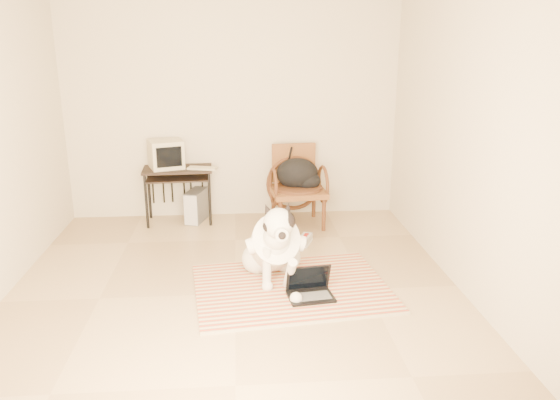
{
  "coord_description": "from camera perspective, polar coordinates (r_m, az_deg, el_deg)",
  "views": [
    {
      "loc": [
        0.05,
        -4.37,
        2.18
      ],
      "look_at": [
        0.41,
        0.27,
        0.77
      ],
      "focal_mm": 35.0,
      "sensor_mm": 36.0,
      "label": 1
    }
  ],
  "objects": [
    {
      "name": "floor",
      "position": [
        4.88,
        -4.68,
        -9.73
      ],
      "size": [
        4.5,
        4.5,
        0.0
      ],
      "primitive_type": "plane",
      "color": "tan",
      "rests_on": "ground"
    },
    {
      "name": "wall_right",
      "position": [
        4.85,
        19.38,
        6.07
      ],
      "size": [
        0.0,
        4.5,
        4.5
      ],
      "primitive_type": "plane",
      "rotation": [
        1.57,
        0.0,
        -1.57
      ],
      "color": "beige",
      "rests_on": "floor"
    },
    {
      "name": "dog",
      "position": [
        4.99,
        -0.62,
        -4.8
      ],
      "size": [
        0.56,
        1.16,
        0.85
      ],
      "color": "silver",
      "rests_on": "rug"
    },
    {
      "name": "sneaker_left",
      "position": [
        5.87,
        0.57,
        -4.49
      ],
      "size": [
        0.18,
        0.3,
        0.1
      ],
      "color": "white",
      "rests_on": "floor"
    },
    {
      "name": "desk_keyboard",
      "position": [
        6.47,
        -8.1,
        3.31
      ],
      "size": [
        0.36,
        0.21,
        0.02
      ],
      "primitive_type": "cube",
      "rotation": [
        0.0,
        0.0,
        -0.26
      ],
      "color": "#B1A78A",
      "rests_on": "computer_desk"
    },
    {
      "name": "wall_front",
      "position": [
        2.27,
        -5.46,
        -4.64
      ],
      "size": [
        4.5,
        0.0,
        4.5
      ],
      "primitive_type": "plane",
      "rotation": [
        -1.57,
        0.0,
        0.0
      ],
      "color": "beige",
      "rests_on": "floor"
    },
    {
      "name": "wall_back",
      "position": [
        6.67,
        -4.97,
        9.66
      ],
      "size": [
        4.5,
        0.0,
        4.5
      ],
      "primitive_type": "plane",
      "rotation": [
        1.57,
        0.0,
        0.0
      ],
      "color": "beige",
      "rests_on": "floor"
    },
    {
      "name": "rattan_chair",
      "position": [
        6.46,
        1.79,
        1.52
      ],
      "size": [
        0.67,
        0.65,
        0.93
      ],
      "color": "brown",
      "rests_on": "floor"
    },
    {
      "name": "laptop",
      "position": [
        4.76,
        3.13,
        -9.27
      ],
      "size": [
        0.42,
        0.32,
        0.27
      ],
      "color": "black",
      "rests_on": "rug"
    },
    {
      "name": "rug",
      "position": [
        4.95,
        1.22,
        -9.13
      ],
      "size": [
        1.84,
        1.49,
        0.02
      ],
      "color": "#B83B26",
      "rests_on": "floor"
    },
    {
      "name": "crt_monitor",
      "position": [
        6.58,
        -11.83,
        4.71
      ],
      "size": [
        0.46,
        0.45,
        0.33
      ],
      "color": "#B1A78A",
      "rests_on": "computer_desk"
    },
    {
      "name": "backpack",
      "position": [
        6.44,
        1.99,
        2.66
      ],
      "size": [
        0.52,
        0.41,
        0.37
      ],
      "color": "black",
      "rests_on": "rattan_chair"
    },
    {
      "name": "computer_desk",
      "position": [
        6.59,
        -10.64,
        2.48
      ],
      "size": [
        0.83,
        0.49,
        0.67
      ],
      "color": "black",
      "rests_on": "floor"
    },
    {
      "name": "sneaker_right",
      "position": [
        5.95,
        2.64,
        -4.21
      ],
      "size": [
        0.2,
        0.28,
        0.09
      ],
      "color": "white",
      "rests_on": "floor"
    },
    {
      "name": "pc_tower",
      "position": [
        6.7,
        -8.72,
        -0.6
      ],
      "size": [
        0.28,
        0.44,
        0.38
      ],
      "color": "#515153",
      "rests_on": "floor"
    }
  ]
}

